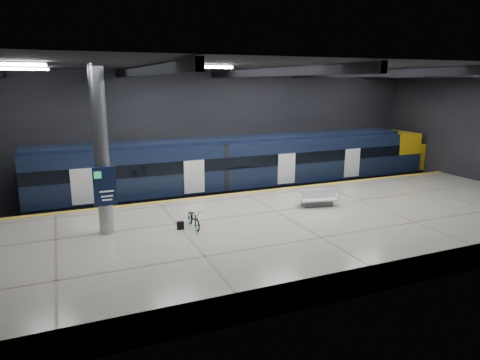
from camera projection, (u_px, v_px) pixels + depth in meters
ground at (266, 226)px, 22.20m from camera, size 30.00×30.00×0.00m
room_shell at (268, 115)px, 20.92m from camera, size 30.10×16.10×8.05m
platform at (291, 231)px, 19.83m from camera, size 30.00×11.00×1.10m
safety_strip at (245, 193)px, 24.42m from camera, size 30.00×0.40×0.01m
rails at (228, 198)px, 27.12m from camera, size 30.00×1.52×0.16m
train at (259, 165)px, 27.50m from camera, size 29.40×2.84×3.79m
bench at (317, 200)px, 21.78m from camera, size 2.13×1.22×0.88m
bicycle at (194, 218)px, 18.54m from camera, size 0.57×1.64×0.86m
pannier_bag at (181, 225)px, 18.37m from camera, size 0.33×0.23×0.35m
info_column at (102, 154)px, 17.24m from camera, size 0.90×0.78×6.90m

